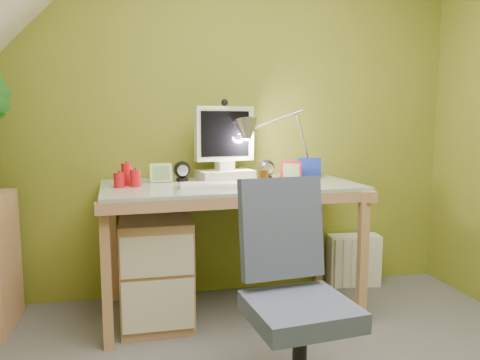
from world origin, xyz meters
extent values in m
cube|color=olive|center=(0.00, 1.60, 1.20)|extent=(3.20, 0.01, 2.40)
cube|color=white|center=(-0.09, 1.09, 0.81)|extent=(0.46, 0.19, 0.02)
cube|color=#C45A1E|center=(0.37, 1.09, 0.80)|extent=(0.27, 0.22, 0.01)
ellipsoid|color=white|center=(0.37, 1.09, 0.82)|extent=(0.12, 0.08, 0.04)
cylinder|color=brown|center=(0.17, 1.15, 0.84)|extent=(0.07, 0.07, 0.09)
cube|color=#B61329|center=(0.41, 1.35, 0.86)|extent=(0.13, 0.05, 0.11)
cube|color=navy|center=(0.55, 1.39, 0.86)|extent=(0.15, 0.06, 0.13)
cube|color=#C0DB97|center=(-0.41, 1.37, 0.86)|extent=(0.13, 0.04, 0.11)
cube|color=white|center=(0.94, 1.50, 0.18)|extent=(0.38, 0.19, 0.36)
camera|label=1|loc=(-0.54, -1.48, 1.19)|focal=35.00mm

